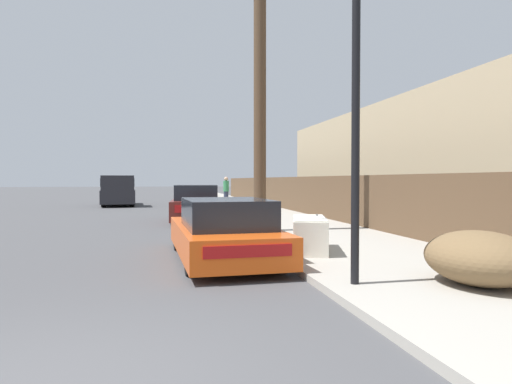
# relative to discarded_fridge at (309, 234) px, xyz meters

# --- Properties ---
(sidewalk_curb) EXTENTS (4.20, 63.00, 0.12)m
(sidewalk_curb) POSITION_rel_discarded_fridge_xyz_m (1.31, 17.84, -0.42)
(sidewalk_curb) COLOR #9E998E
(sidewalk_curb) RESTS_ON ground
(discarded_fridge) EXTENTS (1.14, 1.87, 0.74)m
(discarded_fridge) POSITION_rel_discarded_fridge_xyz_m (0.00, 0.00, 0.00)
(discarded_fridge) COLOR silver
(discarded_fridge) RESTS_ON sidewalk_curb
(parked_sports_car_red) EXTENTS (1.99, 4.74, 1.25)m
(parked_sports_car_red) POSITION_rel_discarded_fridge_xyz_m (-1.83, -0.05, 0.09)
(parked_sports_car_red) COLOR #E05114
(parked_sports_car_red) RESTS_ON ground
(car_parked_mid) EXTENTS (2.16, 4.17, 1.43)m
(car_parked_mid) POSITION_rel_discarded_fridge_xyz_m (-1.74, 8.56, 0.18)
(car_parked_mid) COLOR #5B1E19
(car_parked_mid) RESTS_ON ground
(pickup_truck) EXTENTS (2.37, 5.77, 1.88)m
(pickup_truck) POSITION_rel_discarded_fridge_xyz_m (-5.70, 20.36, 0.46)
(pickup_truck) COLOR #232328
(pickup_truck) RESTS_ON ground
(utility_pole) EXTENTS (1.80, 0.36, 8.89)m
(utility_pole) POSITION_rel_discarded_fridge_xyz_m (-0.21, 3.96, 4.17)
(utility_pole) COLOR #4C3826
(utility_pole) RESTS_ON sidewalk_curb
(street_lamp) EXTENTS (0.26, 0.26, 4.76)m
(street_lamp) POSITION_rel_discarded_fridge_xyz_m (-0.32, -3.03, 2.40)
(street_lamp) COLOR black
(street_lamp) RESTS_ON sidewalk_curb
(brush_pile) EXTENTS (1.41, 1.78, 0.77)m
(brush_pile) POSITION_rel_discarded_fridge_xyz_m (1.40, -3.46, 0.03)
(brush_pile) COLOR brown
(brush_pile) RESTS_ON sidewalk_curb
(wooden_fence) EXTENTS (0.08, 38.48, 1.65)m
(wooden_fence) POSITION_rel_discarded_fridge_xyz_m (3.26, 13.39, 0.47)
(wooden_fence) COLOR brown
(wooden_fence) RESTS_ON sidewalk_curb
(building_right_house) EXTENTS (6.00, 23.13, 4.71)m
(building_right_house) POSITION_rel_discarded_fridge_xyz_m (8.38, 7.07, 1.88)
(building_right_house) COLOR tan
(building_right_house) RESTS_ON ground
(pedestrian) EXTENTS (0.34, 0.34, 1.69)m
(pedestrian) POSITION_rel_discarded_fridge_xyz_m (0.75, 18.10, 0.51)
(pedestrian) COLOR #282D42
(pedestrian) RESTS_ON sidewalk_curb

